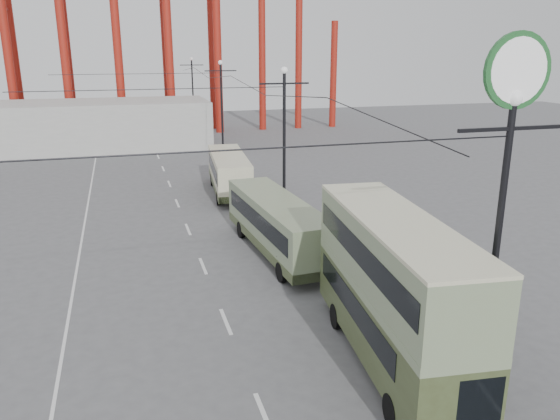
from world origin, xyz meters
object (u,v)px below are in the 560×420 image
object	(u,v)px
lamp_post_near	(509,145)
single_decker_green	(277,224)
pedestrian	(281,260)
double_decker_bus	(393,285)
single_decker_cream	(229,172)

from	to	relation	value
lamp_post_near	single_decker_green	size ratio (longest dim) A/B	1.03
pedestrian	lamp_post_near	bearing A→B (deg)	76.37
double_decker_bus	single_decker_green	world-z (taller)	double_decker_bus
single_decker_cream	pedestrian	size ratio (longest dim) A/B	5.56
lamp_post_near	double_decker_bus	xyz separation A→B (m)	(-1.79, 2.53, -4.96)
double_decker_bus	pedestrian	distance (m)	8.42
lamp_post_near	pedestrian	size ratio (longest dim) A/B	6.26
single_decker_green	single_decker_cream	distance (m)	13.04
double_decker_bus	pedestrian	bearing A→B (deg)	106.44
single_decker_green	pedestrian	size ratio (longest dim) A/B	6.09
single_decker_cream	pedestrian	world-z (taller)	single_decker_cream
lamp_post_near	double_decker_bus	distance (m)	5.84
double_decker_bus	single_decker_cream	size ratio (longest dim) A/B	1.03
lamp_post_near	single_decker_green	distance (m)	15.21
double_decker_bus	single_decker_cream	world-z (taller)	double_decker_bus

